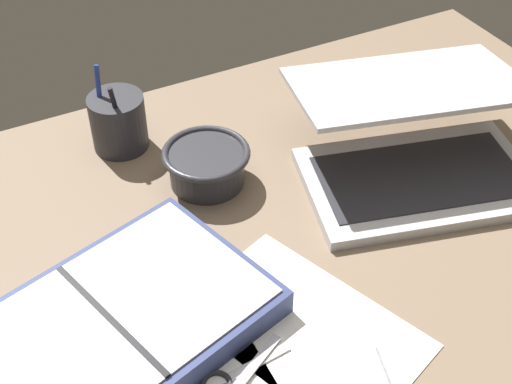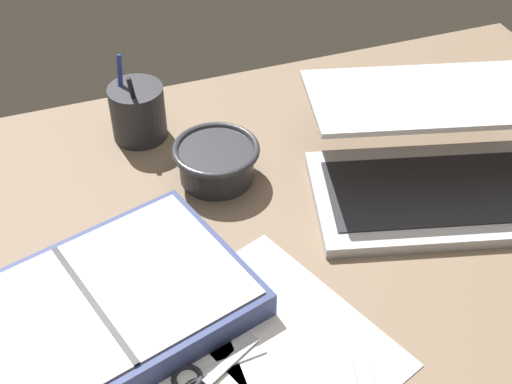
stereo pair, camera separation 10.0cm
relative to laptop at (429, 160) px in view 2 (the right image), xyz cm
name	(u,v)px [view 2 (the right image)]	position (x,y,z in cm)	size (l,w,h in cm)	color
desk_top	(275,275)	(-28.24, -8.91, -6.11)	(140.00, 100.00, 2.00)	#75604C
laptop	(429,160)	(0.00, 0.00, 0.00)	(42.31, 39.35, 14.73)	#B7B7BC
bowl	(216,161)	(-29.90, 12.83, -1.71)	(13.71, 13.71, 6.15)	#2D2D33
pen_cup	(138,112)	(-38.88, 27.86, -0.34)	(9.13, 9.13, 14.54)	#28282D
planner	(95,313)	(-53.00, -9.79, -2.98)	(44.34, 34.97, 4.45)	navy
scissors	(202,379)	(-42.76, -22.53, -4.77)	(12.21, 7.44, 0.80)	#B7B7BC
paper_sheet_front	(285,332)	(-30.82, -19.15, -5.03)	(18.81, 29.52, 0.16)	white
usb_drive	(365,380)	(-24.54, -29.19, -4.61)	(3.53, 7.37, 1.00)	#99999E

